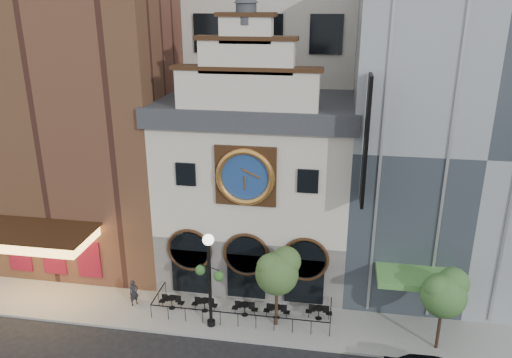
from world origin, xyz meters
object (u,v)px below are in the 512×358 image
(bistro_1, at_px, (205,304))
(tree_right, at_px, (445,292))
(lamppost, at_px, (209,271))
(bistro_4, at_px, (319,312))
(bistro_2, at_px, (245,308))
(bistro_3, at_px, (277,311))
(tree_left, at_px, (278,270))
(bistro_0, at_px, (172,302))
(pedestrian, at_px, (134,293))

(bistro_1, bearing_deg, tree_right, -4.98)
(lamppost, height_order, tree_right, lamppost)
(bistro_1, relative_size, bistro_4, 1.00)
(lamppost, bearing_deg, bistro_2, 58.80)
(bistro_3, distance_m, lamppost, 5.06)
(bistro_2, distance_m, tree_left, 3.80)
(bistro_0, relative_size, lamppost, 0.27)
(bistro_2, relative_size, tree_left, 0.32)
(tree_left, height_order, tree_right, tree_left)
(bistro_1, bearing_deg, bistro_2, -0.14)
(bistro_3, xyz_separation_m, bistro_4, (2.49, 0.33, 0.00))
(pedestrian, relative_size, lamppost, 0.29)
(bistro_3, relative_size, tree_right, 0.33)
(lamppost, xyz_separation_m, tree_left, (3.79, 0.74, -0.03))
(lamppost, distance_m, tree_right, 12.74)
(tree_left, xyz_separation_m, tree_right, (8.94, -0.59, -0.11))
(bistro_1, distance_m, tree_right, 13.87)
(bistro_0, distance_m, tree_right, 15.89)
(bistro_0, xyz_separation_m, bistro_4, (9.01, 0.41, 0.00))
(bistro_0, bearing_deg, tree_left, -4.57)
(bistro_2, height_order, bistro_3, same)
(lamppost, bearing_deg, tree_left, 33.13)
(bistro_1, xyz_separation_m, bistro_3, (4.44, 0.03, 0.00))
(bistro_1, relative_size, tree_right, 0.33)
(bistro_3, height_order, pedestrian, pedestrian)
(bistro_3, relative_size, tree_left, 0.32)
(bistro_4, bearing_deg, pedestrian, -177.90)
(tree_left, bearing_deg, bistro_1, 172.69)
(pedestrian, bearing_deg, bistro_2, -50.94)
(bistro_0, bearing_deg, bistro_3, 0.77)
(bistro_4, xyz_separation_m, pedestrian, (-11.44, -0.42, 0.38))
(bistro_0, relative_size, bistro_3, 1.00)
(lamppost, bearing_deg, tree_right, 22.80)
(bistro_4, xyz_separation_m, tree_left, (-2.39, -0.94, 3.16))
(bistro_0, height_order, bistro_2, same)
(bistro_0, relative_size, tree_right, 0.33)
(pedestrian, bearing_deg, bistro_1, -50.62)
(bistro_1, height_order, tree_right, tree_right)
(tree_left, bearing_deg, bistro_0, 175.43)
(tree_right, bearing_deg, tree_left, 176.21)
(tree_left, bearing_deg, lamppost, -169.02)
(bistro_3, bearing_deg, bistro_0, -179.23)
(pedestrian, bearing_deg, tree_left, -54.68)
(lamppost, height_order, tree_left, lamppost)
(bistro_4, bearing_deg, bistro_3, -172.56)
(bistro_0, distance_m, bistro_3, 6.52)
(bistro_2, height_order, lamppost, lamppost)
(bistro_4, distance_m, tree_right, 7.38)
(bistro_2, height_order, tree_left, tree_left)
(bistro_4, bearing_deg, tree_right, -13.19)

